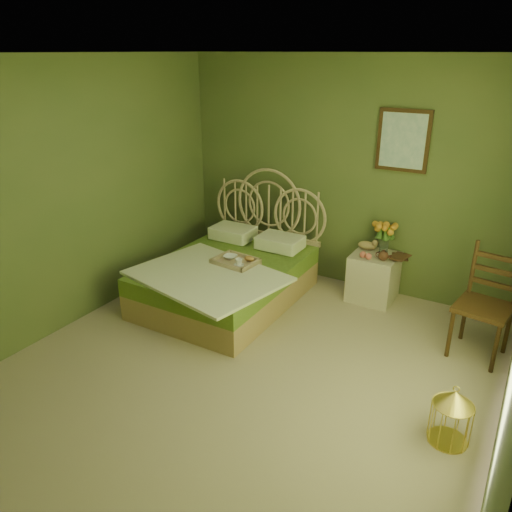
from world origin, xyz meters
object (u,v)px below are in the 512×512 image
Objects in this scene: nightstand at (375,270)px; chair at (487,296)px; birdcage at (451,417)px; bed at (229,275)px.

nightstand is 1.32m from chair.
bed is at bearing 157.32° from birdcage.
chair reaches higher than nightstand.
bed is 1.63m from nightstand.
birdcage is at bearing -81.47° from chair.
nightstand is at bearing 121.87° from birdcage.
birdcage is at bearing -58.13° from nightstand.
chair is at bearing 90.00° from birdcage.
nightstand is (1.40, 0.83, 0.06)m from bed.
chair is (2.59, 0.29, 0.28)m from bed.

